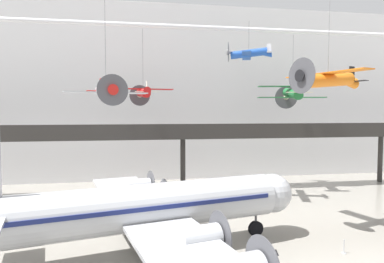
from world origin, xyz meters
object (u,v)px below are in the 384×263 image
stanchion_barrier (344,249)px  info_sign_pedestal (274,260)px  suspended_plane_orange_highwing (328,80)px  suspended_plane_green_biplane (292,93)px  airliner_silver_main (140,208)px  suspended_plane_blue_trainer (249,54)px  suspended_plane_silver_racer (106,90)px  suspended_plane_red_highwing (143,92)px

stanchion_barrier → info_sign_pedestal: size_ratio=0.87×
suspended_plane_orange_highwing → suspended_plane_green_biplane: bearing=-122.7°
airliner_silver_main → suspended_plane_blue_trainer: (12.91, 13.71, 13.90)m
stanchion_barrier → info_sign_pedestal: info_sign_pedestal is taller
suspended_plane_blue_trainer → suspended_plane_silver_racer: bearing=47.3°
stanchion_barrier → info_sign_pedestal: 6.15m
airliner_silver_main → suspended_plane_blue_trainer: suspended_plane_blue_trainer is taller
airliner_silver_main → suspended_plane_green_biplane: suspended_plane_green_biplane is taller
suspended_plane_blue_trainer → suspended_plane_red_highwing: 13.90m
airliner_silver_main → suspended_plane_silver_racer: bearing=104.3°
suspended_plane_orange_highwing → info_sign_pedestal: 16.46m
airliner_silver_main → suspended_plane_green_biplane: bearing=28.8°
suspended_plane_silver_racer → stanchion_barrier: size_ratio=9.18×
suspended_plane_green_biplane → stanchion_barrier: bearing=175.5°
airliner_silver_main → stanchion_barrier: size_ratio=28.83×
airliner_silver_main → suspended_plane_blue_trainer: bearing=33.5°
suspended_plane_orange_highwing → stanchion_barrier: size_ratio=8.23×
suspended_plane_orange_highwing → suspended_plane_blue_trainer: (-3.80, 10.57, 3.91)m
airliner_silver_main → suspended_plane_red_highwing: (0.77, 18.88, 9.54)m
suspended_plane_silver_racer → info_sign_pedestal: 18.94m
suspended_plane_blue_trainer → info_sign_pedestal: suspended_plane_blue_trainer is taller
suspended_plane_orange_highwing → suspended_plane_blue_trainer: 11.89m
suspended_plane_orange_highwing → suspended_plane_blue_trainer: bearing=-87.7°
suspended_plane_orange_highwing → suspended_plane_red_highwing: suspended_plane_orange_highwing is taller
suspended_plane_orange_highwing → suspended_plane_blue_trainer: suspended_plane_blue_trainer is taller
suspended_plane_silver_racer → suspended_plane_orange_highwing: (19.43, -2.06, 0.97)m
suspended_plane_green_biplane → stanchion_barrier: suspended_plane_green_biplane is taller
stanchion_barrier → suspended_plane_blue_trainer: bearing=97.9°
stanchion_barrier → airliner_silver_main: bearing=171.8°
suspended_plane_green_biplane → info_sign_pedestal: suspended_plane_green_biplane is taller
suspended_plane_orange_highwing → airliner_silver_main: bearing=-6.8°
stanchion_barrier → suspended_plane_silver_racer: bearing=157.5°
suspended_plane_blue_trainer → airliner_silver_main: bearing=65.4°
suspended_plane_green_biplane → suspended_plane_orange_highwing: bearing=175.8°
airliner_silver_main → stanchion_barrier: (15.12, -2.18, -3.20)m
suspended_plane_red_highwing → suspended_plane_silver_racer: bearing=158.1°
suspended_plane_green_biplane → suspended_plane_red_highwing: bearing=101.2°
suspended_plane_green_biplane → suspended_plane_red_highwing: (-20.24, -0.07, -0.07)m
info_sign_pedestal → suspended_plane_green_biplane: bearing=35.2°
info_sign_pedestal → suspended_plane_blue_trainer: bearing=50.7°
airliner_silver_main → suspended_plane_red_highwing: bearing=74.4°
suspended_plane_red_highwing → info_sign_pedestal: suspended_plane_red_highwing is taller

